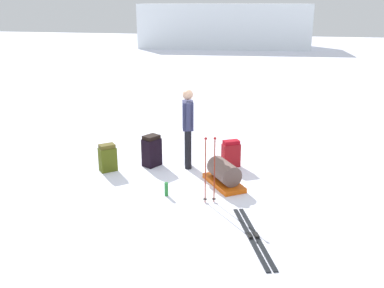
% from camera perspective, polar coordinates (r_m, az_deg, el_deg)
% --- Properties ---
extents(ground_plane, '(80.00, 80.00, 0.00)m').
position_cam_1_polar(ground_plane, '(8.89, -0.00, -4.29)').
color(ground_plane, white).
extents(distant_snow_ridge, '(13.36, 6.21, 3.30)m').
position_cam_1_polar(distant_snow_ridge, '(35.44, 4.32, 15.31)').
color(distant_snow_ridge, white).
rests_on(distant_snow_ridge, ground_plane).
extents(skier_standing, '(0.30, 0.55, 1.70)m').
position_cam_1_polar(skier_standing, '(9.10, -0.55, 2.60)').
color(skier_standing, black).
rests_on(skier_standing, ground_plane).
extents(ski_pair_near, '(0.82, 1.78, 0.05)m').
position_cam_1_polar(ski_pair_near, '(6.78, 8.05, -11.99)').
color(ski_pair_near, black).
rests_on(ski_pair_near, ground_plane).
extents(backpack_large_dark, '(0.42, 0.45, 0.69)m').
position_cam_1_polar(backpack_large_dark, '(9.40, -5.34, -0.91)').
color(backpack_large_dark, black).
rests_on(backpack_large_dark, ground_plane).
extents(backpack_bright, '(0.41, 0.40, 0.59)m').
position_cam_1_polar(backpack_bright, '(9.25, -11.06, -1.82)').
color(backpack_bright, '#465012').
rests_on(backpack_bright, ground_plane).
extents(backpack_small_spare, '(0.43, 0.37, 0.59)m').
position_cam_1_polar(backpack_small_spare, '(9.36, 5.16, -1.30)').
color(backpack_small_spare, maroon).
rests_on(backpack_small_spare, ground_plane).
extents(ski_poles_planted_near, '(0.22, 0.12, 1.22)m').
position_cam_1_polar(ski_poles_planted_near, '(7.53, 2.38, -2.99)').
color(ski_poles_planted_near, maroon).
rests_on(ski_poles_planted_near, ground_plane).
extents(gear_sled, '(0.97, 1.10, 0.49)m').
position_cam_1_polar(gear_sled, '(8.43, 4.24, -3.99)').
color(gear_sled, '#DD560D').
rests_on(gear_sled, ground_plane).
extents(thermos_bottle, '(0.07, 0.07, 0.26)m').
position_cam_1_polar(thermos_bottle, '(8.00, -3.40, -5.97)').
color(thermos_bottle, '#21752D').
rests_on(thermos_bottle, ground_plane).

